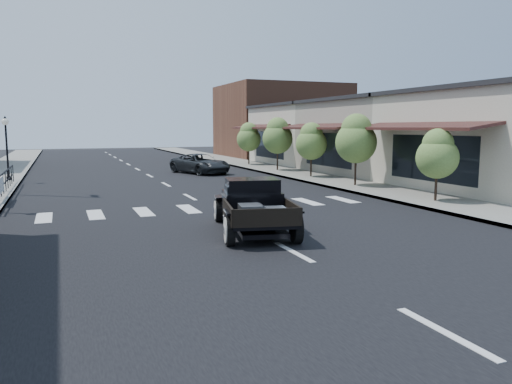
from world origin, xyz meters
name	(u,v)px	position (x,y,z in m)	size (l,w,h in m)	color
ground	(249,229)	(0.00, 0.00, 0.00)	(120.00, 120.00, 0.00)	black
road	(156,179)	(0.00, 15.00, 0.01)	(14.00, 80.00, 0.02)	black
road_markings	(175,189)	(0.00, 10.00, 0.00)	(12.00, 60.00, 0.06)	silver
sidewalk_right	(291,173)	(8.50, 15.00, 0.07)	(3.00, 80.00, 0.15)	gray
storefront_mid	(397,138)	(15.00, 13.00, 2.25)	(10.00, 9.00, 4.50)	#9E9584
storefront_far	(326,136)	(15.00, 22.00, 2.25)	(10.00, 9.00, 4.50)	beige
far_building_right	(281,121)	(15.50, 32.00, 3.50)	(11.00, 10.00, 7.00)	brown
railing	(3,182)	(-7.30, 10.00, 0.65)	(0.08, 10.00, 1.00)	black
banner	(1,192)	(-7.22, 8.00, 0.45)	(0.04, 2.20, 0.60)	silver
lamp_post_c	(7,148)	(-7.60, 16.00, 1.84)	(0.36, 0.36, 3.38)	black
small_tree_a	(437,166)	(8.30, 1.70, 1.47)	(1.59, 1.59, 2.65)	#587837
small_tree_b	(356,151)	(8.30, 7.30, 1.81)	(1.99, 1.99, 3.32)	#587837
small_tree_c	(311,151)	(8.30, 11.90, 1.62)	(1.77, 1.77, 2.95)	#587837
small_tree_d	(277,145)	(8.30, 16.61, 1.80)	(1.98, 1.98, 3.30)	#587837
small_tree_e	(249,144)	(8.30, 21.93, 1.67)	(1.82, 1.82, 3.03)	#587837
hotrod_pickup	(253,205)	(-0.05, -0.50, 0.77)	(2.07, 4.44, 1.54)	black
second_car	(200,164)	(3.26, 17.35, 0.62)	(2.07, 4.48, 1.25)	black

